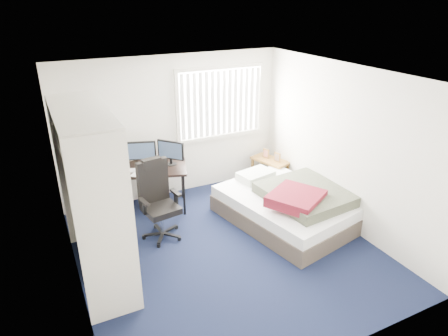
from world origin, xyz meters
name	(u,v)px	position (x,y,z in m)	size (l,w,h in m)	color
ground	(227,250)	(0.00, 0.00, 0.00)	(4.20, 4.20, 0.00)	black
room_shell	(227,153)	(0.00, 0.00, 1.51)	(4.20, 4.20, 4.20)	silver
window_assembly	(221,103)	(0.90, 2.04, 1.60)	(1.72, 0.09, 1.32)	white
closet	(92,180)	(-1.67, 0.27, 1.35)	(0.64, 1.84, 2.22)	beige
desk	(139,166)	(-0.74, 1.75, 0.79)	(1.69, 1.16, 1.22)	black
office_chair	(159,207)	(-0.73, 0.82, 0.47)	(0.65, 0.65, 1.21)	black
footstool	(153,196)	(-0.57, 1.70, 0.20)	(0.36, 0.30, 0.27)	white
nightstand	(270,162)	(1.75, 1.63, 0.43)	(0.57, 0.80, 0.68)	brown
bed	(289,205)	(1.27, 0.29, 0.29)	(1.95, 2.36, 0.68)	#443931
pine_box	(106,264)	(-1.65, 0.25, 0.13)	(0.36, 0.27, 0.27)	tan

